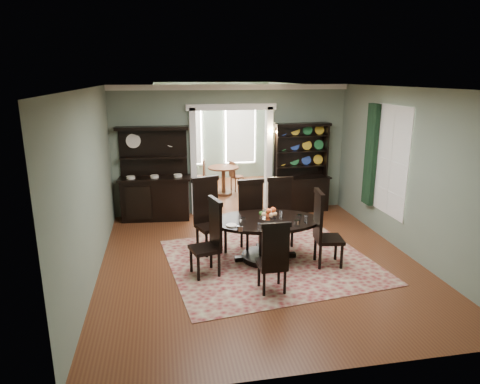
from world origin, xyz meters
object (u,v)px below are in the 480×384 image
at_px(sideboard, 155,187).
at_px(parlor_table, 223,176).
at_px(welsh_dresser, 301,179).
at_px(dining_table, 266,232).

relative_size(sideboard, parlor_table, 2.50).
bearing_deg(welsh_dresser, sideboard, 176.61).
bearing_deg(sideboard, dining_table, -49.37).
bearing_deg(sideboard, parlor_table, 48.97).
relative_size(dining_table, sideboard, 0.95).
distance_m(welsh_dresser, parlor_table, 2.41).
relative_size(sideboard, welsh_dresser, 1.00).
bearing_deg(parlor_table, welsh_dresser, -46.64).
relative_size(dining_table, parlor_table, 2.38).
bearing_deg(welsh_dresser, parlor_table, 129.70).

